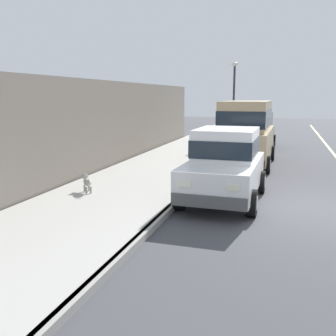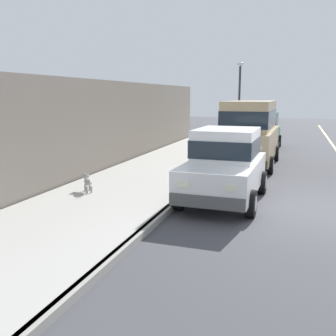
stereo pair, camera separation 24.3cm
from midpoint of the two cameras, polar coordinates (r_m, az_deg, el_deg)
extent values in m
plane|color=#424247|center=(10.16, 19.45, -5.57)|extent=(80.00, 80.00, 0.00)
cube|color=gray|center=(10.47, 1.67, -4.10)|extent=(0.16, 64.00, 0.14)
cube|color=#A8A59E|center=(11.06, -7.38, -3.38)|extent=(3.60, 64.00, 0.14)
cube|color=white|center=(10.17, 7.55, -0.98)|extent=(1.81, 3.74, 0.76)
cube|color=white|center=(10.28, 7.92, 3.55)|extent=(1.56, 1.94, 0.80)
cube|color=#19232D|center=(10.29, 7.91, 3.22)|extent=(1.60, 1.98, 0.44)
cube|color=#505050|center=(8.51, 5.22, -4.89)|extent=(1.69, 0.24, 0.28)
cube|color=#505050|center=(11.95, 9.14, -0.45)|extent=(1.69, 0.24, 0.28)
cylinder|color=black|center=(9.03, 11.50, -5.07)|extent=(0.24, 0.65, 0.64)
cylinder|color=#9E9EA3|center=(9.03, 11.50, -5.07)|extent=(0.25, 0.36, 0.35)
cylinder|color=black|center=(9.37, 0.98, -4.28)|extent=(0.24, 0.65, 0.64)
cylinder|color=#9E9EA3|center=(9.37, 0.98, -4.28)|extent=(0.25, 0.36, 0.35)
cylinder|color=black|center=(11.24, 12.91, -2.02)|extent=(0.24, 0.65, 0.64)
cylinder|color=#9E9EA3|center=(11.24, 12.91, -2.02)|extent=(0.25, 0.36, 0.35)
cylinder|color=black|center=(11.52, 4.37, -1.48)|extent=(0.24, 0.65, 0.64)
cylinder|color=#9E9EA3|center=(11.52, 4.37, -1.48)|extent=(0.25, 0.36, 0.35)
cube|color=#EAEACC|center=(8.29, 8.81, -2.85)|extent=(0.28, 0.09, 0.14)
cube|color=#EAEACC|center=(8.52, 1.72, -2.36)|extent=(0.28, 0.09, 0.14)
cube|color=tan|center=(15.60, 10.91, 3.59)|extent=(1.98, 4.83, 1.10)
cube|color=tan|center=(15.51, 11.05, 7.63)|extent=(1.74, 3.83, 1.10)
cube|color=#19232D|center=(15.51, 11.04, 7.32)|extent=(1.78, 3.87, 0.61)
cube|color=#3E3527|center=(13.35, 9.60, 0.69)|extent=(1.87, 0.23, 0.28)
cube|color=#3E3527|center=(17.97, 11.79, 3.15)|extent=(1.87, 0.23, 0.28)
cylinder|color=black|center=(14.13, 13.91, 0.49)|extent=(0.23, 0.64, 0.64)
cylinder|color=#9E9EA3|center=(14.13, 13.91, 0.49)|extent=(0.25, 0.36, 0.35)
cylinder|color=black|center=(14.37, 6.34, 0.91)|extent=(0.23, 0.64, 0.64)
cylinder|color=#9E9EA3|center=(14.37, 6.34, 0.91)|extent=(0.25, 0.36, 0.35)
cylinder|color=black|center=(17.06, 14.63, 2.16)|extent=(0.23, 0.64, 0.64)
cylinder|color=#9E9EA3|center=(17.06, 14.63, 2.16)|extent=(0.25, 0.36, 0.35)
cylinder|color=black|center=(17.27, 8.32, 2.49)|extent=(0.23, 0.64, 0.64)
cylinder|color=#9E9EA3|center=(17.27, 8.32, 2.49)|extent=(0.25, 0.36, 0.35)
cube|color=#EAEACC|center=(13.17, 12.20, 2.99)|extent=(0.28, 0.08, 0.14)
cube|color=#EAEACC|center=(13.33, 7.15, 3.24)|extent=(0.28, 0.08, 0.14)
cube|color=#23663D|center=(20.79, 12.47, 4.77)|extent=(1.77, 3.72, 0.76)
cube|color=#23663D|center=(20.98, 12.62, 6.96)|extent=(1.54, 1.92, 0.80)
cube|color=#19232D|center=(20.98, 12.61, 6.79)|extent=(1.57, 1.96, 0.44)
cube|color=black|center=(19.03, 11.94, 3.55)|extent=(1.69, 0.22, 0.28)
cube|color=black|center=(22.60, 12.86, 4.59)|extent=(1.69, 0.22, 0.28)
cylinder|color=black|center=(19.63, 14.62, 3.23)|extent=(0.23, 0.64, 0.64)
cylinder|color=#9E9EA3|center=(19.63, 14.62, 3.23)|extent=(0.24, 0.36, 0.35)
cylinder|color=black|center=(19.79, 9.64, 3.48)|extent=(0.23, 0.64, 0.64)
cylinder|color=#9E9EA3|center=(19.79, 9.64, 3.48)|extent=(0.24, 0.36, 0.35)
cylinder|color=black|center=(21.91, 14.95, 3.95)|extent=(0.23, 0.64, 0.64)
cylinder|color=#9E9EA3|center=(21.91, 14.95, 3.95)|extent=(0.24, 0.36, 0.35)
cylinder|color=black|center=(22.05, 10.47, 4.18)|extent=(0.23, 0.64, 0.64)
cylinder|color=#9E9EA3|center=(22.05, 10.47, 4.18)|extent=(0.24, 0.36, 0.35)
cube|color=#EAEACC|center=(18.92, 13.58, 4.52)|extent=(0.28, 0.08, 0.14)
cube|color=#EAEACC|center=(19.02, 10.37, 4.67)|extent=(0.28, 0.08, 0.14)
ellipsoid|color=#999691|center=(10.73, -12.42, -2.05)|extent=(0.43, 0.47, 0.20)
cylinder|color=#999691|center=(10.90, -12.82, -2.90)|extent=(0.05, 0.05, 0.18)
cylinder|color=#999691|center=(10.92, -12.20, -2.85)|extent=(0.05, 0.05, 0.18)
cylinder|color=#999691|center=(10.63, -12.56, -3.22)|extent=(0.05, 0.05, 0.18)
cylinder|color=#999691|center=(10.65, -11.93, -3.17)|extent=(0.05, 0.05, 0.18)
sphere|color=#999691|center=(10.99, -12.71, -1.28)|extent=(0.17, 0.17, 0.17)
ellipsoid|color=#54524F|center=(11.08, -12.79, -1.29)|extent=(0.12, 0.13, 0.06)
cone|color=#999691|center=(10.96, -12.98, -0.88)|extent=(0.06, 0.06, 0.07)
cone|color=#999691|center=(10.97, -12.46, -0.84)|extent=(0.06, 0.06, 0.07)
cylinder|color=#999691|center=(10.47, -12.17, -2.02)|extent=(0.10, 0.11, 0.13)
cylinder|color=#2D2D33|center=(22.55, 9.32, 9.24)|extent=(0.12, 0.12, 4.20)
ellipsoid|color=silver|center=(22.61, 9.49, 14.87)|extent=(0.36, 0.36, 0.20)
cube|color=slate|center=(15.48, -8.27, 6.45)|extent=(0.50, 20.00, 3.26)
camera|label=1|loc=(0.12, -90.68, -0.13)|focal=41.41mm
camera|label=2|loc=(0.12, 89.32, 0.13)|focal=41.41mm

